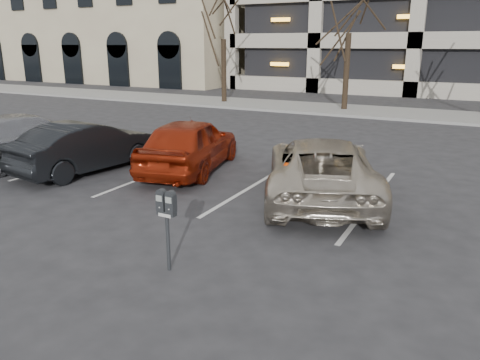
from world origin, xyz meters
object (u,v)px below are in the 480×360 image
object	(u,v)px
suv_silver	(321,168)
car_red	(190,144)
car_silver	(27,138)
car_dark	(87,147)
parking_meter	(167,211)

from	to	relation	value
suv_silver	car_red	xyz separation A→B (m)	(-3.86, 0.64, 0.04)
car_silver	car_red	bearing A→B (deg)	-156.52
car_dark	car_silver	xyz separation A→B (m)	(-2.25, -0.10, 0.04)
suv_silver	car_red	size ratio (longest dim) A/B	1.26
parking_meter	car_silver	size ratio (longest dim) A/B	0.26
parking_meter	car_red	distance (m)	5.82
suv_silver	car_silver	xyz separation A→B (m)	(-8.52, -0.76, 0.03)
suv_silver	car_silver	world-z (taller)	car_silver
car_red	car_silver	world-z (taller)	car_red
parking_meter	car_dark	world-z (taller)	car_dark
suv_silver	car_silver	bearing A→B (deg)	-16.19
suv_silver	car_dark	bearing A→B (deg)	-15.28
parking_meter	car_red	bearing A→B (deg)	120.98
car_red	car_dark	bearing A→B (deg)	15.39
car_silver	parking_meter	bearing A→B (deg)	161.22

